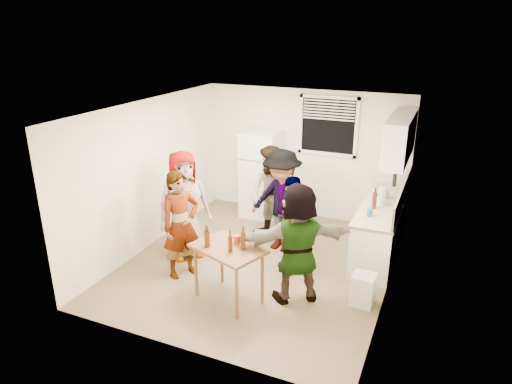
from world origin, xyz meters
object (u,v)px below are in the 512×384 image
at_px(wine_bottle, 394,186).
at_px(guest_back_left, 271,240).
at_px(trash_bin, 363,288).
at_px(guest_grey, 187,255).
at_px(serving_table, 229,299).
at_px(guest_stripe, 184,274).
at_px(guest_back_right, 281,249).
at_px(guest_black, 291,270).
at_px(kettle, 382,198).
at_px(beer_bottle_counter, 374,208).
at_px(guest_orange, 296,298).
at_px(blue_cup, 369,216).
at_px(red_cup, 237,243).
at_px(refrigerator, 261,174).
at_px(beer_bottle_table, 243,249).

bearing_deg(wine_bottle, guest_back_left, -148.05).
xyz_separation_m(trash_bin, guest_grey, (-2.97, 0.27, -0.25)).
relative_size(serving_table, guest_stripe, 0.58).
height_order(guest_back_right, guest_black, guest_back_right).
bearing_deg(guest_back_left, kettle, 40.39).
distance_m(kettle, guest_stripe, 3.47).
bearing_deg(guest_grey, beer_bottle_counter, -28.53).
height_order(guest_stripe, guest_orange, guest_orange).
bearing_deg(blue_cup, red_cup, -136.46).
xyz_separation_m(refrigerator, serving_table, (0.76, -2.97, -0.85)).
height_order(guest_grey, guest_black, guest_grey).
relative_size(blue_cup, serving_table, 0.12).
relative_size(kettle, guest_black, 0.16).
distance_m(refrigerator, guest_stripe, 2.78).
distance_m(beer_bottle_counter, guest_back_right, 1.73).
bearing_deg(wine_bottle, blue_cup, -95.75).
bearing_deg(beer_bottle_table, serving_table, -173.49).
xyz_separation_m(beer_bottle_counter, guest_back_right, (-1.46, -0.23, -0.90)).
bearing_deg(beer_bottle_table, guest_stripe, 164.99).
bearing_deg(beer_bottle_table, guest_black, 73.90).
xyz_separation_m(wine_bottle, guest_grey, (-2.97, -2.26, -0.90)).
height_order(beer_bottle_counter, guest_orange, beer_bottle_counter).
relative_size(red_cup, guest_back_left, 0.07).
relative_size(beer_bottle_table, guest_stripe, 0.15).
xyz_separation_m(blue_cup, guest_back_right, (-1.45, 0.11, -0.90)).
bearing_deg(beer_bottle_counter, trash_bin, -83.74).
relative_size(kettle, guest_grey, 0.14).
distance_m(blue_cup, guest_stripe, 2.97).
bearing_deg(guest_black, trash_bin, 32.31).
height_order(blue_cup, guest_grey, blue_cup).
bearing_deg(wine_bottle, guest_orange, -107.80).
xyz_separation_m(refrigerator, guest_stripe, (-0.19, -2.64, -0.85)).
distance_m(trash_bin, guest_black, 1.33).
distance_m(beer_bottle_table, guest_back_left, 2.14).
bearing_deg(wine_bottle, serving_table, -118.90).
xyz_separation_m(blue_cup, guest_orange, (-0.73, -1.22, -0.90)).
bearing_deg(red_cup, kettle, 55.59).
bearing_deg(refrigerator, guest_stripe, -94.16).
relative_size(refrigerator, guest_back_right, 0.97).
bearing_deg(guest_stripe, beer_bottle_counter, -28.10).
relative_size(beer_bottle_counter, guest_back_right, 0.14).
bearing_deg(trash_bin, beer_bottle_counter, 96.26).
bearing_deg(red_cup, refrigerator, 106.20).
bearing_deg(serving_table, guest_stripe, 160.51).
bearing_deg(guest_back_right, blue_cup, 8.64).
distance_m(refrigerator, blue_cup, 2.71).
distance_m(kettle, guest_back_left, 2.07).
bearing_deg(guest_stripe, refrigerator, 25.44).
height_order(guest_grey, guest_back_left, guest_back_left).
distance_m(trash_bin, guest_back_right, 1.96).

